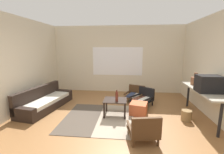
{
  "coord_description": "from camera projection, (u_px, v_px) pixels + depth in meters",
  "views": [
    {
      "loc": [
        0.44,
        -3.39,
        1.84
      ],
      "look_at": [
        -0.02,
        1.05,
        0.99
      ],
      "focal_mm": 24.97,
      "sensor_mm": 36.0,
      "label": 1
    }
  ],
  "objects": [
    {
      "name": "wicker_basket",
      "position": [
        186.0,
        116.0,
        3.95
      ],
      "size": [
        0.25,
        0.25,
        0.27
      ],
      "primitive_type": "cylinder",
      "color": "olive",
      "rests_on": "ground"
    },
    {
      "name": "console_shelf",
      "position": [
        202.0,
        92.0,
        3.96
      ],
      "size": [
        0.46,
        1.86,
        0.8
      ],
      "color": "#B2AD9E",
      "rests_on": "ground"
    },
    {
      "name": "couch",
      "position": [
        45.0,
        102.0,
        4.75
      ],
      "size": [
        0.98,
        2.0,
        0.66
      ],
      "color": "black",
      "rests_on": "ground"
    },
    {
      "name": "far_wall_with_window",
      "position": [
        117.0,
        59.0,
        6.44
      ],
      "size": [
        5.6,
        0.13,
        2.7
      ],
      "color": "beige",
      "rests_on": "ground"
    },
    {
      "name": "glass_bottle",
      "position": [
        117.0,
        97.0,
        4.05
      ],
      "size": [
        0.07,
        0.07,
        0.3
      ],
      "color": "#5B2319",
      "rests_on": "coffee_table"
    },
    {
      "name": "ottoman_orange",
      "position": [
        138.0,
        108.0,
        4.35
      ],
      "size": [
        0.54,
        0.54,
        0.32
      ],
      "primitive_type": "cube",
      "rotation": [
        0.0,
        0.0,
        -0.23
      ],
      "color": "#BC5633",
      "rests_on": "ground"
    },
    {
      "name": "ground_plane",
      "position": [
        108.0,
        126.0,
        3.7
      ],
      "size": [
        7.8,
        7.8,
        0.0
      ],
      "primitive_type": "plane",
      "color": "olive"
    },
    {
      "name": "armchair_by_window",
      "position": [
        135.0,
        94.0,
        5.42
      ],
      "size": [
        0.74,
        0.73,
        0.52
      ],
      "color": "#472D19",
      "rests_on": "ground"
    },
    {
      "name": "armchair_corner",
      "position": [
        143.0,
        98.0,
        5.01
      ],
      "size": [
        0.8,
        0.81,
        0.55
      ],
      "color": "black",
      "rests_on": "ground"
    },
    {
      "name": "clay_vase",
      "position": [
        195.0,
        81.0,
        4.38
      ],
      "size": [
        0.24,
        0.24,
        0.35
      ],
      "color": "brown",
      "rests_on": "console_shelf"
    },
    {
      "name": "area_rug",
      "position": [
        99.0,
        118.0,
        4.12
      ],
      "size": [
        1.82,
        1.85,
        0.01
      ],
      "color": "#4C4238",
      "rests_on": "ground"
    },
    {
      "name": "side_wall_left",
      "position": [
        7.0,
        67.0,
        4.01
      ],
      "size": [
        0.12,
        6.6,
        2.7
      ],
      "primitive_type": "cube",
      "color": "beige",
      "rests_on": "ground"
    },
    {
      "name": "crt_television",
      "position": [
        208.0,
        84.0,
        3.66
      ],
      "size": [
        0.51,
        0.39,
        0.4
      ],
      "color": "black",
      "rests_on": "console_shelf"
    },
    {
      "name": "coffee_table",
      "position": [
        115.0,
        103.0,
        4.22
      ],
      "size": [
        0.62,
        0.53,
        0.45
      ],
      "color": "black",
      "rests_on": "ground"
    },
    {
      "name": "armchair_striped_foreground",
      "position": [
        144.0,
        130.0,
        3.04
      ],
      "size": [
        0.66,
        0.65,
        0.59
      ],
      "color": "#472D19",
      "rests_on": "ground"
    }
  ]
}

